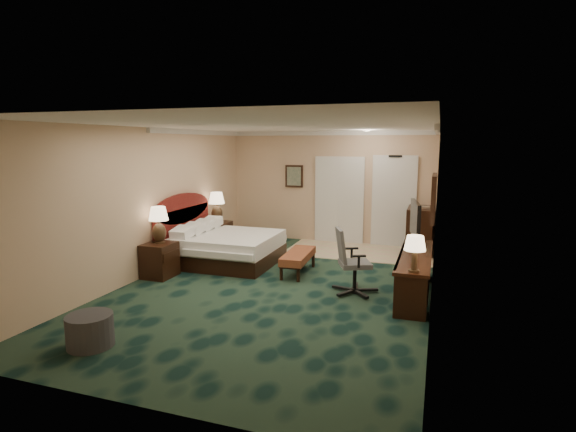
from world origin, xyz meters
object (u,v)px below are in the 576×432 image
(nightstand_far, at_px, (218,236))
(minibar, at_px, (420,230))
(bed, at_px, (229,249))
(nightstand_near, at_px, (160,260))
(ottoman, at_px, (90,330))
(lamp_near, at_px, (159,225))
(desk, at_px, (414,275))
(tv, at_px, (415,224))
(desk_chair, at_px, (355,261))
(bed_bench, at_px, (298,263))
(lamp_far, at_px, (217,207))

(nightstand_far, distance_m, minibar, 4.54)
(nightstand_far, bearing_deg, bed, -52.55)
(nightstand_near, bearing_deg, minibar, 37.36)
(nightstand_near, height_order, ottoman, nightstand_near)
(nightstand_far, bearing_deg, nightstand_near, -90.08)
(lamp_near, height_order, minibar, lamp_near)
(lamp_near, relative_size, desk, 0.29)
(nightstand_near, distance_m, tv, 4.60)
(minibar, bearing_deg, lamp_near, -143.26)
(nightstand_far, height_order, lamp_near, lamp_near)
(lamp_near, distance_m, desk_chair, 3.59)
(nightstand_far, relative_size, tv, 0.64)
(bed_bench, distance_m, desk, 2.20)
(bed, xyz_separation_m, nightstand_near, (-0.78, -1.27, 0.01))
(tv, bearing_deg, desk_chair, -143.78)
(nightstand_far, bearing_deg, tv, -14.58)
(bed, bearing_deg, lamp_near, -123.36)
(lamp_far, distance_m, desk, 4.86)
(lamp_near, xyz_separation_m, ottoman, (0.89, -2.76, -0.76))
(lamp_near, distance_m, lamp_far, 2.22)
(bed, relative_size, desk, 0.82)
(nightstand_near, bearing_deg, bed, 58.55)
(lamp_near, bearing_deg, minibar, 36.74)
(ottoman, bearing_deg, bed, 91.31)
(lamp_near, height_order, lamp_far, lamp_far)
(nightstand_far, bearing_deg, ottoman, -80.16)
(nightstand_far, relative_size, lamp_near, 0.95)
(desk, bearing_deg, tv, 95.08)
(bed, distance_m, tv, 3.71)
(lamp_far, relative_size, desk_chair, 0.64)
(desk, bearing_deg, lamp_far, 157.97)
(bed, height_order, desk, desk)
(nightstand_near, bearing_deg, desk_chair, 3.91)
(lamp_near, xyz_separation_m, desk, (4.48, 0.41, -0.62))
(ottoman, height_order, desk, desk)
(lamp_near, relative_size, lamp_far, 0.97)
(bed, xyz_separation_m, bed_bench, (1.55, -0.25, -0.10))
(nightstand_far, distance_m, tv, 4.60)
(desk, distance_m, tv, 0.98)
(desk_chair, bearing_deg, nightstand_near, 160.69)
(lamp_far, bearing_deg, minibar, 13.83)
(lamp_far, height_order, minibar, lamp_far)
(tv, relative_size, desk_chair, 0.91)
(nightstand_near, bearing_deg, nightstand_far, 89.92)
(nightstand_near, bearing_deg, lamp_near, 109.26)
(nightstand_far, bearing_deg, lamp_near, -90.62)
(nightstand_near, height_order, desk_chair, desk_chair)
(desk, bearing_deg, nightstand_far, 157.96)
(lamp_near, distance_m, ottoman, 3.00)
(bed, distance_m, ottoman, 3.97)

